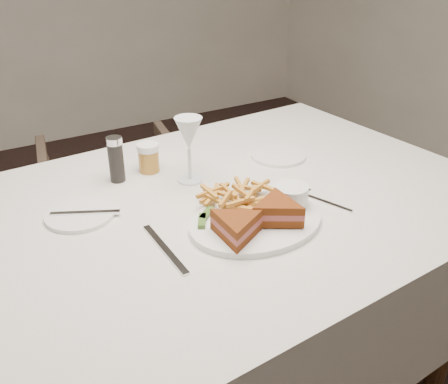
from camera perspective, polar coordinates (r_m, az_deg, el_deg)
The scene contains 3 objects.
table at distance 1.45m, azimuth -1.05°, elevation -14.26°, with size 1.42×0.95×0.75m, color silver.
chair_far at distance 2.25m, azimuth -12.33°, elevation -0.57°, with size 0.58×0.55×0.60m, color brown.
table_setting at distance 1.18m, azimuth 0.50°, elevation -0.26°, with size 0.76×0.58×0.18m.
Camera 1 is at (-0.24, -1.00, 1.34)m, focal length 40.00 mm.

